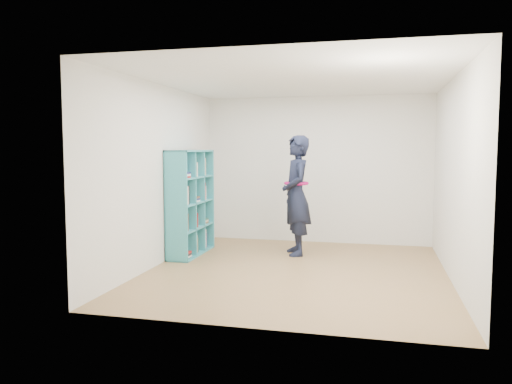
# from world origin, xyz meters

# --- Properties ---
(floor) EXTENTS (4.50, 4.50, 0.00)m
(floor) POSITION_xyz_m (0.00, 0.00, 0.00)
(floor) COLOR olive
(floor) RESTS_ON ground
(ceiling) EXTENTS (4.50, 4.50, 0.00)m
(ceiling) POSITION_xyz_m (0.00, 0.00, 2.60)
(ceiling) COLOR white
(ceiling) RESTS_ON wall_back
(wall_left) EXTENTS (0.02, 4.50, 2.60)m
(wall_left) POSITION_xyz_m (-2.00, 0.00, 1.30)
(wall_left) COLOR white
(wall_left) RESTS_ON floor
(wall_right) EXTENTS (0.02, 4.50, 2.60)m
(wall_right) POSITION_xyz_m (2.00, 0.00, 1.30)
(wall_right) COLOR white
(wall_right) RESTS_ON floor
(wall_back) EXTENTS (4.00, 0.02, 2.60)m
(wall_back) POSITION_xyz_m (0.00, 2.25, 1.30)
(wall_back) COLOR white
(wall_back) RESTS_ON floor
(wall_front) EXTENTS (4.00, 0.02, 2.60)m
(wall_front) POSITION_xyz_m (0.00, -2.25, 1.30)
(wall_front) COLOR white
(wall_front) RESTS_ON floor
(bookshelf) EXTENTS (0.36, 1.24, 1.66)m
(bookshelf) POSITION_xyz_m (-1.84, 0.73, 0.80)
(bookshelf) COLOR teal
(bookshelf) RESTS_ON floor
(person) EXTENTS (0.66, 0.80, 1.89)m
(person) POSITION_xyz_m (-0.18, 1.10, 0.95)
(person) COLOR black
(person) RESTS_ON floor
(smartphone) EXTENTS (0.07, 0.09, 0.14)m
(smartphone) POSITION_xyz_m (-0.33, 1.13, 1.07)
(smartphone) COLOR silver
(smartphone) RESTS_ON person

